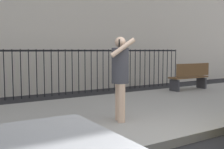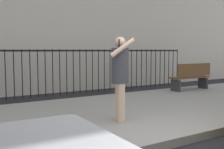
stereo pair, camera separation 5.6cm
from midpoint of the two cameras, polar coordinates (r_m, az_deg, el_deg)
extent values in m
plane|color=black|center=(4.68, 12.55, -14.58)|extent=(60.00, 60.00, 0.00)
cube|color=gray|center=(6.33, -1.85, -8.54)|extent=(28.00, 4.40, 0.15)
cube|color=black|center=(9.52, -13.37, 4.82)|extent=(12.00, 0.04, 0.06)
cylinder|color=black|center=(9.19, -21.57, -0.08)|extent=(0.03, 0.03, 1.60)
cylinder|color=black|center=(9.24, -20.02, 0.00)|extent=(0.03, 0.03, 1.60)
cylinder|color=black|center=(9.30, -18.48, 0.07)|extent=(0.03, 0.03, 1.60)
cylinder|color=black|center=(9.36, -16.97, 0.15)|extent=(0.03, 0.03, 1.60)
cylinder|color=black|center=(9.44, -15.48, 0.22)|extent=(0.03, 0.03, 1.60)
cylinder|color=black|center=(9.51, -14.01, 0.29)|extent=(0.03, 0.03, 1.60)
cylinder|color=black|center=(9.60, -12.56, 0.36)|extent=(0.03, 0.03, 1.60)
cylinder|color=black|center=(9.69, -11.15, 0.43)|extent=(0.03, 0.03, 1.60)
cylinder|color=black|center=(9.78, -9.76, 0.49)|extent=(0.03, 0.03, 1.60)
cylinder|color=black|center=(9.89, -8.39, 0.56)|extent=(0.03, 0.03, 1.60)
cylinder|color=black|center=(9.99, -7.06, 0.62)|extent=(0.03, 0.03, 1.60)
cylinder|color=black|center=(10.10, -5.75, 0.68)|extent=(0.03, 0.03, 1.60)
cylinder|color=black|center=(10.22, -4.47, 0.74)|extent=(0.03, 0.03, 1.60)
cylinder|color=black|center=(10.34, -3.23, 0.80)|extent=(0.03, 0.03, 1.60)
cylinder|color=black|center=(10.47, -2.01, 0.85)|extent=(0.03, 0.03, 1.60)
cylinder|color=black|center=(10.60, -0.82, 0.91)|extent=(0.03, 0.03, 1.60)
cylinder|color=black|center=(10.74, 0.34, 0.96)|extent=(0.03, 0.03, 1.60)
cylinder|color=black|center=(10.88, 1.46, 1.01)|extent=(0.03, 0.03, 1.60)
cylinder|color=black|center=(11.03, 2.56, 1.06)|extent=(0.03, 0.03, 1.60)
cylinder|color=black|center=(11.17, 3.63, 1.11)|extent=(0.03, 0.03, 1.60)
cylinder|color=black|center=(11.33, 4.68, 1.15)|extent=(0.03, 0.03, 1.60)
cylinder|color=black|center=(11.48, 5.69, 1.20)|extent=(0.03, 0.03, 1.60)
cylinder|color=black|center=(11.64, 6.68, 1.24)|extent=(0.03, 0.03, 1.60)
cylinder|color=black|center=(11.81, 7.64, 1.28)|extent=(0.03, 0.03, 1.60)
cylinder|color=black|center=(11.97, 8.57, 1.32)|extent=(0.03, 0.03, 1.60)
cylinder|color=black|center=(12.14, 9.48, 1.36)|extent=(0.03, 0.03, 1.60)
cylinder|color=black|center=(12.31, 10.36, 1.40)|extent=(0.03, 0.03, 1.60)
cylinder|color=black|center=(12.49, 11.22, 1.43)|extent=(0.03, 0.03, 1.60)
cylinder|color=black|center=(12.67, 12.05, 1.47)|extent=(0.03, 0.03, 1.60)
cylinder|color=black|center=(12.85, 12.86, 1.50)|extent=(0.03, 0.03, 1.60)
cylinder|color=beige|center=(5.42, 1.66, -5.92)|extent=(0.15, 0.15, 0.76)
cylinder|color=beige|center=(5.61, 1.14, -5.55)|extent=(0.15, 0.15, 0.76)
cylinder|color=#3F3F47|center=(5.42, 1.41, 1.86)|extent=(0.43, 0.43, 0.70)
sphere|color=beige|center=(5.42, 1.42, 6.68)|extent=(0.22, 0.22, 0.22)
cylinder|color=beige|center=(5.22, 1.97, 5.58)|extent=(0.49, 0.25, 0.38)
cylinder|color=beige|center=(5.62, 0.91, 1.75)|extent=(0.09, 0.09, 0.53)
cube|color=black|center=(5.26, 1.20, 6.51)|extent=(0.03, 0.07, 0.15)
cube|color=brown|center=(5.68, 0.76, 0.95)|extent=(0.24, 0.32, 0.34)
cube|color=brown|center=(10.25, 15.41, -0.54)|extent=(1.60, 0.45, 0.05)
cube|color=brown|center=(10.09, 16.26, 0.96)|extent=(1.60, 0.06, 0.44)
cube|color=#333338|center=(9.77, 12.62, -2.22)|extent=(0.08, 0.41, 0.40)
cube|color=#333338|center=(10.80, 17.86, -1.66)|extent=(0.08, 0.41, 0.40)
camera|label=1|loc=(0.03, -90.28, -0.02)|focal=44.21mm
camera|label=2|loc=(0.03, 89.72, 0.02)|focal=44.21mm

